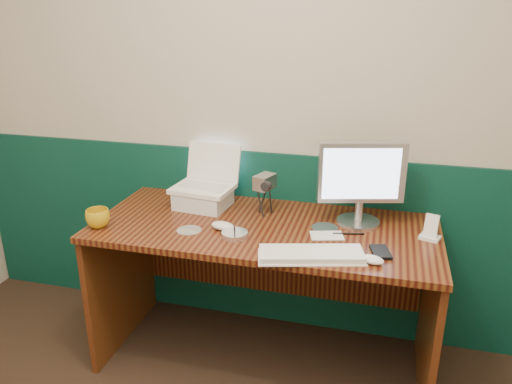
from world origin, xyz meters
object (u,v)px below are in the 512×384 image
(mug, at_px, (98,218))
(camcorder, at_px, (265,194))
(laptop, at_px, (202,168))
(desk, at_px, (264,295))
(monitor, at_px, (361,184))
(keyboard, at_px, (311,255))

(mug, height_order, camcorder, camcorder)
(laptop, bearing_deg, mug, -130.60)
(desk, distance_m, mug, 0.88)
(laptop, height_order, monitor, monitor)
(keyboard, height_order, mug, mug)
(desk, distance_m, keyboard, 0.54)
(monitor, relative_size, camcorder, 1.87)
(laptop, xyz_separation_m, mug, (-0.38, -0.36, -0.17))
(laptop, distance_m, camcorder, 0.34)
(monitor, height_order, camcorder, monitor)
(desk, bearing_deg, monitor, 17.60)
(keyboard, bearing_deg, mug, 162.07)
(laptop, relative_size, mug, 2.66)
(desk, height_order, monitor, monitor)
(monitor, xyz_separation_m, mug, (-1.16, -0.35, -0.15))
(laptop, bearing_deg, monitor, 4.55)
(monitor, height_order, keyboard, monitor)
(monitor, distance_m, keyboard, 0.47)
(monitor, bearing_deg, keyboard, -126.66)
(keyboard, bearing_deg, laptop, 131.27)
(desk, relative_size, camcorder, 7.63)
(camcorder, bearing_deg, desk, -57.33)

